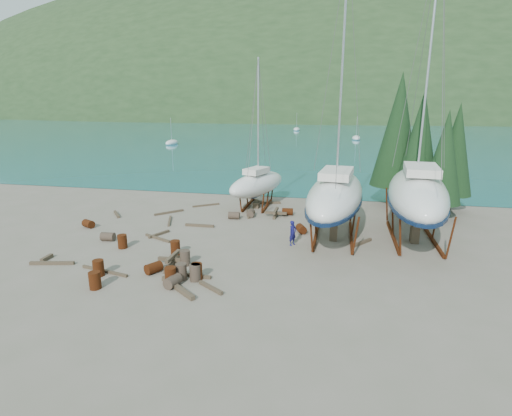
% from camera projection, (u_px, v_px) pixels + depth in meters
% --- Properties ---
extents(ground, '(600.00, 600.00, 0.00)m').
position_uv_depth(ground, '(234.00, 251.00, 24.89)').
color(ground, '#686452').
rests_on(ground, ground).
extents(bay_water, '(700.00, 700.00, 0.00)m').
position_uv_depth(bay_water, '(334.00, 114.00, 322.91)').
color(bay_water, teal).
rests_on(bay_water, ground).
extents(far_hill, '(800.00, 360.00, 110.00)m').
position_uv_depth(far_hill, '(334.00, 114.00, 327.64)').
color(far_hill, '#21371B').
rests_on(far_hill, ground).
extents(far_house_left, '(6.60, 5.60, 5.60)m').
position_uv_depth(far_house_left, '(217.00, 114.00, 215.76)').
color(far_house_left, beige).
rests_on(far_house_left, ground).
extents(far_house_center, '(6.60, 5.60, 5.60)m').
position_uv_depth(far_house_center, '(290.00, 114.00, 207.85)').
color(far_house_center, beige).
rests_on(far_house_center, ground).
extents(far_house_right, '(6.60, 5.60, 5.60)m').
position_uv_depth(far_house_right, '(390.00, 115.00, 197.97)').
color(far_house_right, beige).
rests_on(far_house_right, ground).
extents(cypress_near_right, '(3.60, 3.60, 10.00)m').
position_uv_depth(cypress_near_right, '(420.00, 143.00, 32.29)').
color(cypress_near_right, black).
rests_on(cypress_near_right, ground).
extents(cypress_mid_right, '(3.06, 3.06, 8.50)m').
position_uv_depth(cypress_mid_right, '(444.00, 157.00, 30.32)').
color(cypress_mid_right, black).
rests_on(cypress_mid_right, ground).
extents(cypress_back_left, '(4.14, 4.14, 11.50)m').
position_uv_depth(cypress_back_left, '(398.00, 130.00, 34.25)').
color(cypress_back_left, black).
rests_on(cypress_back_left, ground).
extents(cypress_far_right, '(3.24, 3.24, 9.00)m').
position_uv_depth(cypress_far_right, '(455.00, 150.00, 32.79)').
color(cypress_far_right, black).
rests_on(cypress_far_right, ground).
extents(moored_boat_left, '(2.00, 5.00, 6.05)m').
position_uv_depth(moored_boat_left, '(172.00, 143.00, 87.49)').
color(moored_boat_left, silver).
rests_on(moored_boat_left, ground).
extents(moored_boat_mid, '(2.00, 5.00, 6.05)m').
position_uv_depth(moored_boat_mid, '(356.00, 138.00, 98.50)').
color(moored_boat_mid, silver).
rests_on(moored_boat_mid, ground).
extents(moored_boat_far, '(2.00, 5.00, 6.05)m').
position_uv_depth(moored_boat_far, '(296.00, 129.00, 130.45)').
color(moored_boat_far, silver).
rests_on(moored_boat_far, ground).
extents(large_sailboat_near, '(4.69, 11.98, 18.39)m').
position_uv_depth(large_sailboat_near, '(336.00, 195.00, 26.71)').
color(large_sailboat_near, silver).
rests_on(large_sailboat_near, ground).
extents(large_sailboat_far, '(4.68, 12.64, 19.55)m').
position_uv_depth(large_sailboat_far, '(417.00, 193.00, 26.21)').
color(large_sailboat_far, silver).
rests_on(large_sailboat_far, ground).
extents(small_sailboat_shore, '(4.99, 8.23, 12.57)m').
position_uv_depth(small_sailboat_shore, '(257.00, 184.00, 34.94)').
color(small_sailboat_shore, silver).
rests_on(small_sailboat_shore, ground).
extents(worker, '(0.66, 0.71, 1.63)m').
position_uv_depth(worker, '(293.00, 233.00, 25.73)').
color(worker, '#12124F').
rests_on(worker, ground).
extents(drum_0, '(0.58, 0.58, 0.88)m').
position_uv_depth(drum_0, '(98.00, 268.00, 21.23)').
color(drum_0, '#5E2610').
rests_on(drum_0, ground).
extents(drum_1, '(0.77, 0.99, 0.58)m').
position_uv_depth(drum_1, '(173.00, 281.00, 20.00)').
color(drum_1, '#2D2823').
rests_on(drum_1, ground).
extents(drum_2, '(1.04, 0.90, 0.58)m').
position_uv_depth(drum_2, '(88.00, 224.00, 29.47)').
color(drum_2, '#5E2610').
rests_on(drum_2, ground).
extents(drum_3, '(0.58, 0.58, 0.88)m').
position_uv_depth(drum_3, '(197.00, 271.00, 20.79)').
color(drum_3, '#5E2610').
rests_on(drum_3, ground).
extents(drum_4, '(0.92, 0.64, 0.58)m').
position_uv_depth(drum_4, '(288.00, 212.00, 32.74)').
color(drum_4, '#5E2610').
rests_on(drum_4, ground).
extents(drum_5, '(0.58, 0.58, 0.88)m').
position_uv_depth(drum_5, '(185.00, 258.00, 22.62)').
color(drum_5, '#2D2823').
rests_on(drum_5, ground).
extents(drum_6, '(0.88, 1.04, 0.58)m').
position_uv_depth(drum_6, '(301.00, 229.00, 28.28)').
color(drum_6, '#5E2610').
rests_on(drum_6, ground).
extents(drum_7, '(0.58, 0.58, 0.88)m').
position_uv_depth(drum_7, '(170.00, 276.00, 20.31)').
color(drum_7, '#5E2610').
rests_on(drum_7, ground).
extents(drum_8, '(0.58, 0.58, 0.88)m').
position_uv_depth(drum_8, '(122.00, 241.00, 25.28)').
color(drum_8, '#5E2610').
rests_on(drum_8, ground).
extents(drum_9, '(0.93, 0.66, 0.58)m').
position_uv_depth(drum_9, '(234.00, 215.00, 31.65)').
color(drum_9, '#2D2823').
rests_on(drum_9, ground).
extents(drum_11, '(0.64, 0.92, 0.58)m').
position_uv_depth(drum_11, '(251.00, 213.00, 32.25)').
color(drum_11, '#2D2823').
rests_on(drum_11, ground).
extents(drum_12, '(0.95, 1.05, 0.58)m').
position_uv_depth(drum_12, '(154.00, 268.00, 21.63)').
color(drum_12, '#5E2610').
rests_on(drum_12, ground).
extents(drum_13, '(0.58, 0.58, 0.88)m').
position_uv_depth(drum_13, '(95.00, 280.00, 19.75)').
color(drum_13, '#5E2610').
rests_on(drum_13, ground).
extents(drum_14, '(0.58, 0.58, 0.88)m').
position_uv_depth(drum_14, '(175.00, 248.00, 24.21)').
color(drum_14, '#5E2610').
rests_on(drum_14, ground).
extents(drum_15, '(0.92, 0.64, 0.58)m').
position_uv_depth(drum_15, '(108.00, 237.00, 26.65)').
color(drum_15, '#2D2823').
rests_on(drum_15, ground).
extents(drum_16, '(0.58, 0.58, 0.88)m').
position_uv_depth(drum_16, '(181.00, 272.00, 20.78)').
color(drum_16, '#2D2823').
rests_on(drum_16, ground).
extents(drum_17, '(0.58, 0.58, 0.88)m').
position_uv_depth(drum_17, '(195.00, 273.00, 20.66)').
color(drum_17, '#2D2823').
rests_on(drum_17, ground).
extents(timber_0, '(2.08, 1.59, 0.14)m').
position_uv_depth(timber_0, '(206.00, 205.00, 35.68)').
color(timber_0, brown).
rests_on(timber_0, ground).
extents(timber_1, '(1.35, 1.69, 0.19)m').
position_uv_depth(timber_1, '(362.00, 243.00, 26.07)').
color(timber_1, brown).
rests_on(timber_1, ground).
extents(timber_2, '(1.37, 1.62, 0.19)m').
position_uv_depth(timber_2, '(117.00, 214.00, 32.72)').
color(timber_2, brown).
rests_on(timber_2, ground).
extents(timber_3, '(3.11, 0.85, 0.15)m').
position_uv_depth(timber_3, '(105.00, 271.00, 21.75)').
color(timber_3, brown).
rests_on(timber_3, ground).
extents(timber_4, '(0.89, 1.70, 0.17)m').
position_uv_depth(timber_4, '(159.00, 234.00, 27.82)').
color(timber_4, brown).
rests_on(timber_4, ground).
extents(timber_5, '(2.76, 0.35, 0.16)m').
position_uv_depth(timber_5, '(187.00, 275.00, 21.27)').
color(timber_5, brown).
rests_on(timber_5, ground).
extents(timber_6, '(1.88, 0.70, 0.19)m').
position_uv_depth(timber_6, '(270.00, 203.00, 36.43)').
color(timber_6, brown).
rests_on(timber_6, ground).
extents(timber_7, '(1.56, 1.16, 0.17)m').
position_uv_depth(timber_7, '(211.00, 288.00, 19.77)').
color(timber_7, brown).
rests_on(timber_7, ground).
extents(timber_8, '(2.22, 0.23, 0.19)m').
position_uv_depth(timber_8, '(200.00, 225.00, 29.72)').
color(timber_8, brown).
rests_on(timber_8, ground).
extents(timber_9, '(2.15, 1.82, 0.15)m').
position_uv_depth(timber_9, '(259.00, 201.00, 37.25)').
color(timber_9, brown).
rests_on(timber_9, ground).
extents(timber_10, '(0.77, 2.31, 0.16)m').
position_uv_depth(timber_10, '(248.00, 214.00, 32.83)').
color(timber_10, brown).
rests_on(timber_10, ground).
extents(timber_11, '(2.28, 1.20, 0.15)m').
position_uv_depth(timber_11, '(158.00, 238.00, 27.00)').
color(timber_11, brown).
rests_on(timber_11, ground).
extents(timber_13, '(0.25, 0.92, 0.22)m').
position_uv_depth(timber_13, '(47.00, 258.00, 23.49)').
color(timber_13, brown).
rests_on(timber_13, ground).
extents(timber_14, '(2.49, 0.72, 0.18)m').
position_uv_depth(timber_14, '(52.00, 263.00, 22.77)').
color(timber_14, brown).
rests_on(timber_14, ground).
extents(timber_15, '(1.02, 2.45, 0.15)m').
position_uv_depth(timber_15, '(170.00, 221.00, 30.93)').
color(timber_15, brown).
rests_on(timber_15, ground).
extents(timber_16, '(2.45, 2.00, 0.23)m').
position_uv_depth(timber_16, '(178.00, 288.00, 19.70)').
color(timber_16, brown).
rests_on(timber_16, ground).
extents(timber_17, '(1.85, 2.01, 0.16)m').
position_uv_depth(timber_17, '(169.00, 212.00, 33.29)').
color(timber_17, brown).
rests_on(timber_17, ground).
extents(timber_pile_fore, '(1.80, 1.80, 0.60)m').
position_uv_depth(timber_pile_fore, '(173.00, 259.00, 22.74)').
color(timber_pile_fore, brown).
rests_on(timber_pile_fore, ground).
extents(timber_pile_aft, '(1.80, 1.80, 0.60)m').
position_uv_depth(timber_pile_aft, '(276.00, 213.00, 32.29)').
color(timber_pile_aft, brown).
rests_on(timber_pile_aft, ground).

